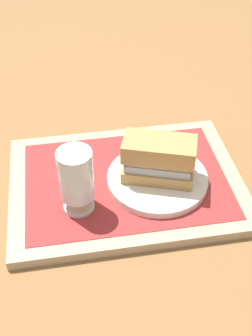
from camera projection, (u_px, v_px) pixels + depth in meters
The scene contains 6 objects.
ground_plane at pixel (126, 187), 0.85m from camera, with size 3.00×3.00×0.00m, color olive.
tray at pixel (126, 183), 0.85m from camera, with size 0.44×0.32×0.02m, color tan.
placemat at pixel (126, 179), 0.84m from camera, with size 0.38×0.27×0.00m, color #9E2D2D.
plate at pixel (157, 179), 0.83m from camera, with size 0.19×0.19×0.01m, color silver.
sandwich at pixel (157, 159), 0.80m from camera, with size 0.14×0.10×0.08m.
beer_glass at pixel (76, 179), 0.74m from camera, with size 0.06×0.06×0.12m.
Camera 1 is at (0.10, 0.60, 0.60)m, focal length 47.12 mm.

